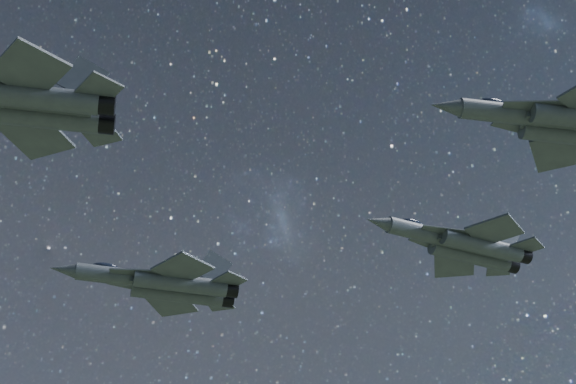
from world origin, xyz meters
TOP-DOWN VIEW (x-y plane):
  - jet_lead at (-24.13, -0.69)m, footprint 17.31×11.50m
  - jet_left at (-5.49, 17.19)m, footprint 17.29×11.69m
  - jet_right at (7.83, -17.80)m, footprint 15.58×10.34m
  - jet_slot at (12.75, -1.83)m, footprint 15.51×10.82m

SIDE VIEW (x-z plane):
  - jet_right at x=7.83m, z-range 140.66..144.63m
  - jet_slot at x=12.75m, z-range 141.05..144.95m
  - jet_lead at x=-24.13m, z-range 140.91..145.32m
  - jet_left at x=-5.49m, z-range 141.08..145.43m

